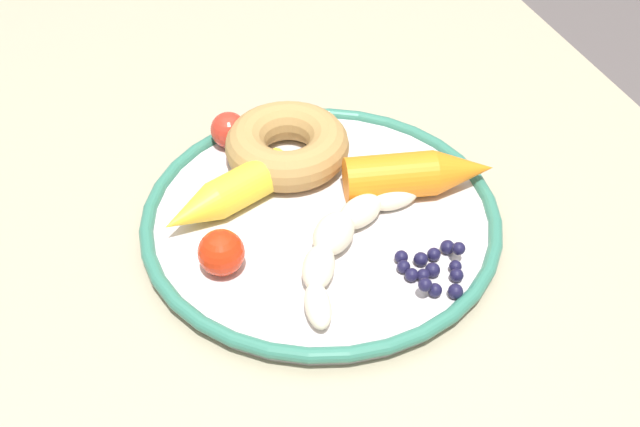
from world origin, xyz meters
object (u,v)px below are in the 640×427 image
object	(u,v)px
plate	(320,216)
banana	(343,239)
donut	(287,145)
blueberry_pile	(433,268)
tomato_near	(221,253)
tomato_mid	(229,130)
carrot_orange	(420,174)
dining_table	(309,302)
carrot_yellow	(226,195)

from	to	relation	value
plate	banana	world-z (taller)	banana
donut	blueberry_pile	distance (m)	0.18
tomato_near	blueberry_pile	bearing A→B (deg)	68.98
banana	donut	bearing A→B (deg)	-176.40
donut	tomato_near	distance (m)	0.14
blueberry_pile	tomato_mid	world-z (taller)	tomato_mid
carrot_orange	tomato_mid	xyz separation A→B (m)	(-0.12, -0.14, -0.00)
tomato_near	donut	bearing A→B (deg)	141.81
dining_table	carrot_yellow	size ratio (longest dim) A/B	8.95
plate	carrot_yellow	xyz separation A→B (m)	(-0.03, -0.07, 0.02)
carrot_orange	carrot_yellow	bearing A→B (deg)	-100.74
carrot_orange	tomato_near	xyz separation A→B (m)	(0.03, -0.18, -0.00)
blueberry_pile	banana	bearing A→B (deg)	-129.58
carrot_orange	tomato_mid	size ratio (longest dim) A/B	3.99
carrot_yellow	tomato_mid	size ratio (longest dim) A/B	3.71
banana	carrot_orange	distance (m)	0.10
plate	banana	bearing A→B (deg)	3.64
dining_table	carrot_yellow	xyz separation A→B (m)	(-0.03, -0.06, 0.12)
plate	tomato_mid	bearing A→B (deg)	-157.58
dining_table	banana	distance (m)	0.13
plate	carrot_orange	world-z (taller)	carrot_orange
dining_table	tomato_mid	world-z (taller)	tomato_mid
tomato_mid	plate	bearing A→B (deg)	22.42
carrot_yellow	dining_table	bearing A→B (deg)	61.71
carrot_orange	donut	bearing A→B (deg)	-129.08
tomato_near	plate	bearing A→B (deg)	111.10
carrot_yellow	blueberry_pile	size ratio (longest dim) A/B	2.15
carrot_orange	tomato_mid	world-z (taller)	carrot_orange
donut	tomato_mid	xyz separation A→B (m)	(-0.04, -0.04, -0.00)
dining_table	donut	distance (m)	0.15
banana	tomato_mid	distance (m)	0.17
banana	tomato_mid	world-z (taller)	tomato_mid
plate	banana	distance (m)	0.05
banana	tomato_mid	bearing A→B (deg)	-162.66
donut	plate	bearing A→B (deg)	3.58
dining_table	carrot_yellow	bearing A→B (deg)	-118.29
dining_table	donut	world-z (taller)	donut
tomato_mid	carrot_orange	bearing A→B (deg)	49.54
banana	donut	world-z (taller)	donut
plate	tomato_mid	distance (m)	0.13
carrot_yellow	donut	distance (m)	0.08
banana	dining_table	bearing A→B (deg)	-161.71
banana	tomato_mid	size ratio (longest dim) A/B	4.05
banana	tomato_near	size ratio (longest dim) A/B	3.71
dining_table	carrot_yellow	distance (m)	0.14
banana	tomato_mid	xyz separation A→B (m)	(-0.16, -0.05, 0.00)
carrot_yellow	tomato_near	size ratio (longest dim) A/B	3.39
carrot_yellow	donut	xyz separation A→B (m)	(-0.05, 0.07, 0.00)
dining_table	plate	distance (m)	0.10
carrot_yellow	blueberry_pile	distance (m)	0.18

